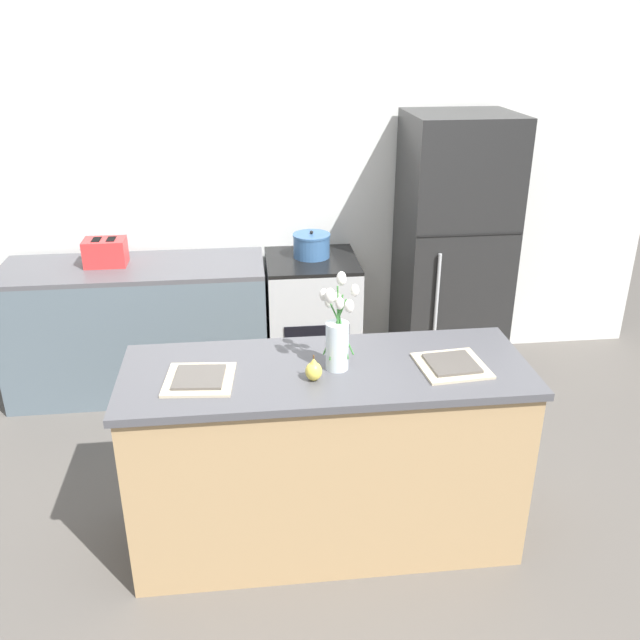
{
  "coord_description": "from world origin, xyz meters",
  "views": [
    {
      "loc": [
        -0.33,
        -2.61,
        2.33
      ],
      "look_at": [
        0.0,
        0.25,
        1.05
      ],
      "focal_mm": 38.0,
      "sensor_mm": 36.0,
      "label": 1
    }
  ],
  "objects_px": {
    "plate_setting_right": "(452,365)",
    "cooking_pot": "(312,245)",
    "refrigerator": "(452,252)",
    "toaster": "(105,252)",
    "stove_range": "(312,320)",
    "plate_setting_left": "(199,379)",
    "flower_vase": "(337,334)",
    "pear_figurine": "(314,370)"
  },
  "relations": [
    {
      "from": "pear_figurine",
      "to": "cooking_pot",
      "type": "distance_m",
      "value": 1.76
    },
    {
      "from": "stove_range",
      "to": "refrigerator",
      "type": "xyz_separation_m",
      "value": [
        0.95,
        0.0,
        0.46
      ]
    },
    {
      "from": "pear_figurine",
      "to": "plate_setting_left",
      "type": "relative_size",
      "value": 0.38
    },
    {
      "from": "pear_figurine",
      "to": "cooking_pot",
      "type": "xyz_separation_m",
      "value": [
        0.17,
        1.75,
        -0.01
      ]
    },
    {
      "from": "plate_setting_left",
      "to": "refrigerator",
      "type": "bearing_deg",
      "value": 45.96
    },
    {
      "from": "refrigerator",
      "to": "plate_setting_right",
      "type": "distance_m",
      "value": 1.73
    },
    {
      "from": "plate_setting_right",
      "to": "cooking_pot",
      "type": "bearing_deg",
      "value": 104.65
    },
    {
      "from": "toaster",
      "to": "refrigerator",
      "type": "bearing_deg",
      "value": -0.85
    },
    {
      "from": "refrigerator",
      "to": "toaster",
      "type": "bearing_deg",
      "value": 179.15
    },
    {
      "from": "stove_range",
      "to": "plate_setting_left",
      "type": "relative_size",
      "value": 2.84
    },
    {
      "from": "pear_figurine",
      "to": "plate_setting_right",
      "type": "height_order",
      "value": "pear_figurine"
    },
    {
      "from": "flower_vase",
      "to": "cooking_pot",
      "type": "relative_size",
      "value": 1.77
    },
    {
      "from": "refrigerator",
      "to": "pear_figurine",
      "type": "distance_m",
      "value": 2.04
    },
    {
      "from": "toaster",
      "to": "flower_vase",
      "type": "bearing_deg",
      "value": -52.4
    },
    {
      "from": "flower_vase",
      "to": "cooking_pot",
      "type": "distance_m",
      "value": 1.66
    },
    {
      "from": "pear_figurine",
      "to": "plate_setting_right",
      "type": "bearing_deg",
      "value": 4.38
    },
    {
      "from": "stove_range",
      "to": "cooking_pot",
      "type": "height_order",
      "value": "cooking_pot"
    },
    {
      "from": "stove_range",
      "to": "plate_setting_left",
      "type": "xyz_separation_m",
      "value": [
        -0.65,
        -1.65,
        0.49
      ]
    },
    {
      "from": "stove_range",
      "to": "refrigerator",
      "type": "bearing_deg",
      "value": 0.04
    },
    {
      "from": "stove_range",
      "to": "refrigerator",
      "type": "relative_size",
      "value": 0.49
    },
    {
      "from": "flower_vase",
      "to": "plate_setting_left",
      "type": "relative_size",
      "value": 1.41
    },
    {
      "from": "stove_range",
      "to": "flower_vase",
      "type": "relative_size",
      "value": 2.02
    },
    {
      "from": "refrigerator",
      "to": "plate_setting_left",
      "type": "height_order",
      "value": "refrigerator"
    },
    {
      "from": "pear_figurine",
      "to": "refrigerator",
      "type": "bearing_deg",
      "value": 56.7
    },
    {
      "from": "stove_range",
      "to": "pear_figurine",
      "type": "xyz_separation_m",
      "value": [
        -0.17,
        -1.7,
        0.53
      ]
    },
    {
      "from": "refrigerator",
      "to": "plate_setting_right",
      "type": "height_order",
      "value": "refrigerator"
    },
    {
      "from": "plate_setting_right",
      "to": "refrigerator",
      "type": "bearing_deg",
      "value": 73.13
    },
    {
      "from": "flower_vase",
      "to": "plate_setting_right",
      "type": "distance_m",
      "value": 0.53
    },
    {
      "from": "flower_vase",
      "to": "plate_setting_right",
      "type": "relative_size",
      "value": 1.41
    },
    {
      "from": "pear_figurine",
      "to": "toaster",
      "type": "distance_m",
      "value": 2.08
    },
    {
      "from": "refrigerator",
      "to": "flower_vase",
      "type": "bearing_deg",
      "value": -122.01
    },
    {
      "from": "pear_figurine",
      "to": "cooking_pot",
      "type": "height_order",
      "value": "cooking_pot"
    },
    {
      "from": "pear_figurine",
      "to": "plate_setting_left",
      "type": "distance_m",
      "value": 0.49
    },
    {
      "from": "plate_setting_right",
      "to": "toaster",
      "type": "distance_m",
      "value": 2.44
    },
    {
      "from": "refrigerator",
      "to": "toaster",
      "type": "height_order",
      "value": "refrigerator"
    },
    {
      "from": "toaster",
      "to": "plate_setting_left",
      "type": "bearing_deg",
      "value": -68.35
    },
    {
      "from": "toaster",
      "to": "cooking_pot",
      "type": "distance_m",
      "value": 1.32
    },
    {
      "from": "plate_setting_left",
      "to": "flower_vase",
      "type": "bearing_deg",
      "value": 4.44
    },
    {
      "from": "stove_range",
      "to": "cooking_pot",
      "type": "xyz_separation_m",
      "value": [
        0.0,
        0.05,
        0.52
      ]
    },
    {
      "from": "plate_setting_right",
      "to": "cooking_pot",
      "type": "xyz_separation_m",
      "value": [
        -0.44,
        1.7,
        0.03
      ]
    },
    {
      "from": "refrigerator",
      "to": "cooking_pot",
      "type": "bearing_deg",
      "value": 177.16
    },
    {
      "from": "stove_range",
      "to": "pear_figurine",
      "type": "bearing_deg",
      "value": -95.61
    }
  ]
}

